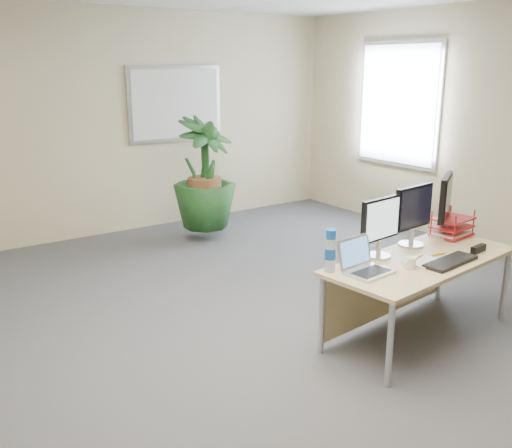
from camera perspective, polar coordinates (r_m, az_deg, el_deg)
floor at (r=4.00m, az=3.77°, el=-14.89°), size 8.00×8.00×0.00m
back_wall at (r=7.06m, az=-16.94°, el=9.44°), size 7.00×0.04×2.70m
whiteboard at (r=7.47m, az=-8.05°, el=11.80°), size 1.30×0.04×0.95m
window at (r=7.54m, az=14.01°, el=11.53°), size 0.04×1.30×1.55m
desk at (r=4.54m, az=15.25°, el=-4.63°), size 1.71×0.87×0.63m
floor_plant at (r=6.75m, az=-5.18°, el=4.63°), size 1.11×1.11×1.50m
monitor_left at (r=4.33m, az=12.33°, el=0.04°), size 0.41×0.19×0.46m
monitor_right at (r=4.66m, az=15.47°, el=1.18°), size 0.44×0.20×0.49m
monitor_dark at (r=4.98m, az=18.38°, el=2.10°), size 0.43×0.28×0.53m
laptop at (r=4.06m, az=10.69°, el=-3.91°), size 0.35×0.32×0.23m
keyboard at (r=4.40m, az=18.89°, el=-3.58°), size 0.51×0.22×0.03m
coffee_mug at (r=4.20m, az=15.16°, el=-3.78°), size 0.11×0.07×0.08m
spiral_notebook at (r=4.38m, az=16.31°, el=-3.60°), size 0.29×0.24×0.01m
orange_pen at (r=4.42m, az=15.92°, el=-3.22°), size 0.15×0.05×0.01m
yellow_highlighter at (r=4.57m, az=17.78°, el=-2.87°), size 0.13×0.03×0.02m
water_bottle at (r=4.00m, az=7.44°, el=-2.76°), size 0.08×0.08×0.31m
letter_tray at (r=5.09m, az=19.00°, el=-0.39°), size 0.35×0.28×0.15m
stapler at (r=4.73m, az=21.34°, el=-2.33°), size 0.17×0.06×0.05m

